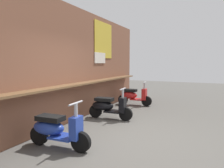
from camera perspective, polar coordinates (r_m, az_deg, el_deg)
The scene contains 5 objects.
ground_plane at distance 4.88m, azimuth 3.96°, elevation -14.62°, with size 30.01×30.01×0.00m, color #56544F.
market_stall_facade at distance 5.62m, azimuth -15.54°, elevation 5.25°, with size 10.72×0.61×3.34m.
scooter_blue at distance 4.35m, azimuth -15.48°, elevation -11.99°, with size 0.48×1.40×0.97m.
scooter_black at distance 6.28m, azimuth -1.19°, elevation -6.25°, with size 0.47×1.40×0.97m.
scooter_red at distance 8.36m, azimuth 5.79°, elevation -3.23°, with size 0.46×1.40×0.97m.
Camera 1 is at (-4.27, -1.64, 1.71)m, focal length 32.78 mm.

